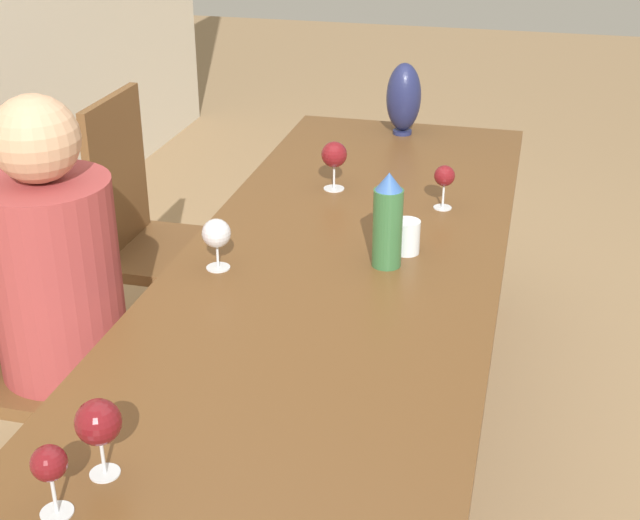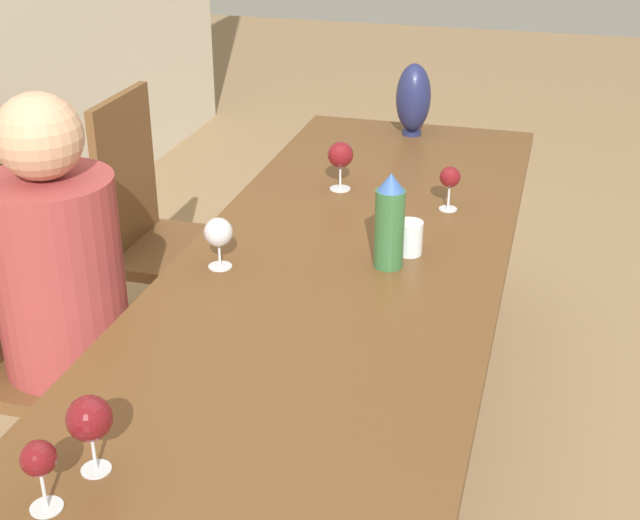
{
  "view_description": "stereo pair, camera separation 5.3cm",
  "coord_description": "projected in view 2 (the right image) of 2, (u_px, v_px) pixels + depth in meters",
  "views": [
    {
      "loc": [
        -2.08,
        -0.47,
        1.78
      ],
      "look_at": [
        -0.17,
        0.0,
        0.83
      ],
      "focal_mm": 50.0,
      "sensor_mm": 36.0,
      "label": 1
    },
    {
      "loc": [
        -2.07,
        -0.53,
        1.78
      ],
      "look_at": [
        -0.17,
        0.0,
        0.83
      ],
      "focal_mm": 50.0,
      "sensor_mm": 36.0,
      "label": 2
    }
  ],
  "objects": [
    {
      "name": "wine_glass_0",
      "position": [
        218.0,
        233.0,
        2.33
      ],
      "size": [
        0.08,
        0.08,
        0.14
      ],
      "color": "silver",
      "rests_on": "dining_table"
    },
    {
      "name": "person_near",
      "position": [
        67.0,
        299.0,
        2.38
      ],
      "size": [
        0.34,
        0.34,
        1.21
      ],
      "color": "#2D2D38",
      "rests_on": "ground_plane"
    },
    {
      "name": "wine_glass_1",
      "position": [
        450.0,
        178.0,
        2.69
      ],
      "size": [
        0.06,
        0.06,
        0.14
      ],
      "color": "silver",
      "rests_on": "dining_table"
    },
    {
      "name": "ground_plane",
      "position": [
        335.0,
        483.0,
        2.7
      ],
      "size": [
        14.0,
        14.0,
        0.0
      ],
      "primitive_type": "plane",
      "color": "#937551"
    },
    {
      "name": "water_tumbler",
      "position": [
        409.0,
        238.0,
        2.43
      ],
      "size": [
        0.07,
        0.07,
        0.09
      ],
      "color": "silver",
      "rests_on": "dining_table"
    },
    {
      "name": "water_bottle",
      "position": [
        390.0,
        222.0,
        2.33
      ],
      "size": [
        0.08,
        0.08,
        0.26
      ],
      "color": "#336638",
      "rests_on": "dining_table"
    },
    {
      "name": "dining_table",
      "position": [
        337.0,
        289.0,
        2.41
      ],
      "size": [
        2.67,
        0.87,
        0.73
      ],
      "color": "brown",
      "rests_on": "ground_plane"
    },
    {
      "name": "vase",
      "position": [
        413.0,
        98.0,
        3.35
      ],
      "size": [
        0.13,
        0.13,
        0.27
      ],
      "color": "#1E234C",
      "rests_on": "dining_table"
    },
    {
      "name": "chair_near",
      "position": [
        43.0,
        339.0,
        2.47
      ],
      "size": [
        0.44,
        0.44,
        0.98
      ],
      "color": "brown",
      "rests_on": "ground_plane"
    },
    {
      "name": "wine_glass_5",
      "position": [
        89.0,
        419.0,
        1.57
      ],
      "size": [
        0.08,
        0.08,
        0.16
      ],
      "color": "silver",
      "rests_on": "dining_table"
    },
    {
      "name": "chair_far",
      "position": [
        162.0,
        229.0,
        3.14
      ],
      "size": [
        0.44,
        0.44,
        0.98
      ],
      "color": "brown",
      "rests_on": "ground_plane"
    },
    {
      "name": "wine_glass_4",
      "position": [
        39.0,
        461.0,
        1.49
      ],
      "size": [
        0.06,
        0.06,
        0.14
      ],
      "color": "silver",
      "rests_on": "dining_table"
    },
    {
      "name": "wine_glass_2",
      "position": [
        340.0,
        156.0,
        2.84
      ],
      "size": [
        0.08,
        0.08,
        0.16
      ],
      "color": "silver",
      "rests_on": "dining_table"
    }
  ]
}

